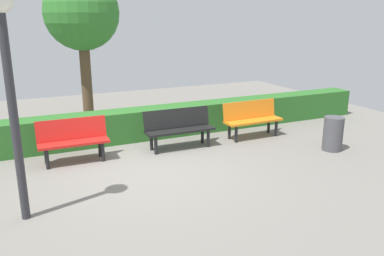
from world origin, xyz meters
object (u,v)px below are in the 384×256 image
Objects in this scene: tree_near at (82,15)px; bench_orange at (252,117)px; lamp_post at (6,59)px; bench_red at (73,139)px; bench_black at (179,127)px; trash_bin at (333,134)px.

bench_orange is at bearing 142.80° from tree_near.
bench_red is at bearing -115.87° from lamp_post.
bench_black is 1.12× the size of bench_red.
bench_orange is 1.91m from bench_black.
tree_near is 6.55m from trash_bin.
bench_red is 1.85× the size of trash_bin.
bench_red reaches higher than bench_black.
lamp_post is at bearing 68.72° from tree_near.
bench_black is (1.91, 0.02, 0.00)m from bench_orange.
bench_orange is at bearing -158.46° from lamp_post.
bench_black is at bearing 119.57° from tree_near.
tree_near is at bearing -111.28° from lamp_post.
bench_red is at bearing -0.98° from bench_black.
tree_near reaches higher than trash_bin.
tree_near is 1.19× the size of lamp_post.
bench_orange reaches higher than bench_black.
tree_near reaches higher than bench_orange.
lamp_post is 4.34× the size of trash_bin.
trash_bin is (-2.96, 1.55, -0.11)m from bench_black.
bench_black is at bearing -148.28° from lamp_post.
trash_bin is at bearing -175.74° from lamp_post.
bench_black reaches higher than trash_bin.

